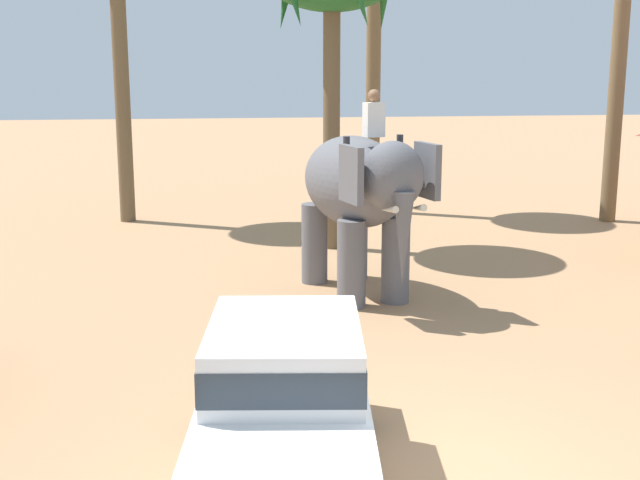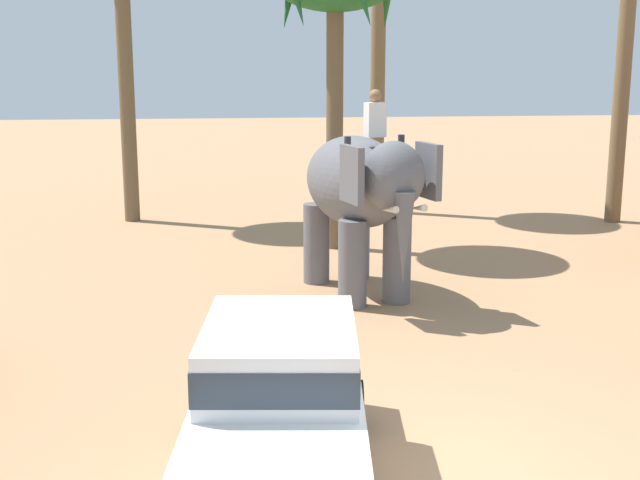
# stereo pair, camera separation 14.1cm
# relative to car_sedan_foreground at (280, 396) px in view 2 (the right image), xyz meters

# --- Properties ---
(car_sedan_foreground) EXTENTS (2.25, 4.28, 1.70)m
(car_sedan_foreground) POSITION_rel_car_sedan_foreground_xyz_m (0.00, 0.00, 0.00)
(car_sedan_foreground) COLOR white
(car_sedan_foreground) RESTS_ON ground
(elephant_with_mahout) EXTENTS (2.35, 4.01, 3.88)m
(elephant_with_mahout) POSITION_rel_car_sedan_foreground_xyz_m (2.06, 6.97, 1.06)
(elephant_with_mahout) COLOR slate
(elephant_with_mahout) RESTS_ON ground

